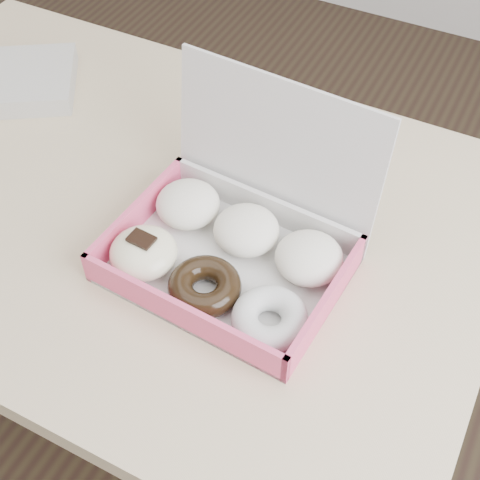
% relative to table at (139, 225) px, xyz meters
% --- Properties ---
extents(ground, '(4.00, 4.00, 0.00)m').
position_rel_table_xyz_m(ground, '(0.00, 0.00, -0.67)').
color(ground, black).
rests_on(ground, ground).
extents(table, '(1.20, 0.80, 0.75)m').
position_rel_table_xyz_m(table, '(0.00, 0.00, 0.00)').
color(table, tan).
rests_on(table, ground).
extents(donut_box, '(0.35, 0.31, 0.25)m').
position_rel_table_xyz_m(donut_box, '(0.21, -0.05, 0.12)').
color(donut_box, silver).
rests_on(donut_box, table).
extents(newspapers, '(0.30, 0.28, 0.04)m').
position_rel_table_xyz_m(newspapers, '(-0.36, 0.14, 0.10)').
color(newspapers, beige).
rests_on(newspapers, table).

